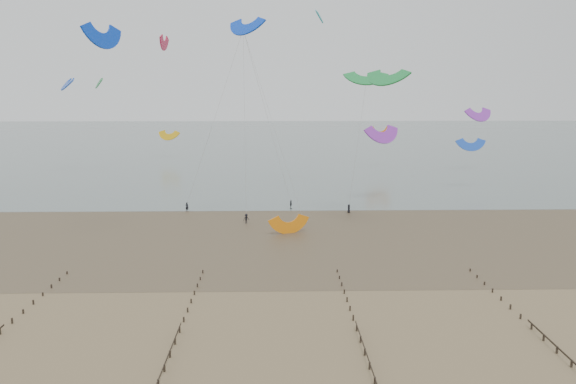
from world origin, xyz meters
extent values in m
plane|color=brown|center=(0.00, 0.00, 0.00)|extent=(500.00, 500.00, 0.00)
plane|color=#475654|center=(0.00, 200.00, 0.03)|extent=(500.00, 500.00, 0.00)
plane|color=#473A28|center=(0.00, 35.00, 0.01)|extent=(500.00, 500.00, 0.00)
ellipsoid|color=slate|center=(-18.00, 22.00, 0.01)|extent=(23.60, 14.36, 0.01)
ellipsoid|color=slate|center=(12.00, 38.00, 0.01)|extent=(33.64, 18.32, 0.01)
ellipsoid|color=slate|center=(45.00, 30.00, 0.01)|extent=(19.65, 13.67, 0.01)
ellipsoid|color=slate|center=(-40.00, 40.00, 0.01)|extent=(26.95, 14.22, 0.01)
cube|color=black|center=(-32.00, -6.42, 0.28)|extent=(0.16, 0.16, 0.65)
cube|color=black|center=(-32.00, -3.79, 0.26)|extent=(0.16, 0.16, 0.62)
cube|color=black|center=(-32.00, -1.16, 0.25)|extent=(0.16, 0.16, 0.59)
cube|color=black|center=(-32.00, 1.47, 0.23)|extent=(0.16, 0.16, 0.57)
cube|color=black|center=(-32.00, 4.11, 0.22)|extent=(0.16, 0.16, 0.54)
cube|color=black|center=(-32.00, 6.74, 0.20)|extent=(0.16, 0.16, 0.51)
cube|color=black|center=(-32.00, 9.37, 0.19)|extent=(0.16, 0.16, 0.48)
cube|color=black|center=(-32.00, 12.00, 0.17)|extent=(0.16, 0.16, 0.45)
cube|color=black|center=(-14.00, -16.95, 0.33)|extent=(0.16, 0.16, 0.77)
cube|color=black|center=(-14.00, -14.32, 0.32)|extent=(0.16, 0.16, 0.74)
cube|color=black|center=(-14.00, -11.68, 0.31)|extent=(0.16, 0.16, 0.71)
cube|color=black|center=(-14.00, -9.05, 0.29)|extent=(0.16, 0.16, 0.68)
cube|color=black|center=(-14.00, -6.42, 0.28)|extent=(0.16, 0.16, 0.65)
cube|color=black|center=(-14.00, -3.79, 0.26)|extent=(0.16, 0.16, 0.62)
cube|color=black|center=(-14.00, -1.16, 0.25)|extent=(0.16, 0.16, 0.59)
cube|color=black|center=(-14.00, 1.47, 0.23)|extent=(0.16, 0.16, 0.57)
cube|color=black|center=(-14.00, 4.11, 0.22)|extent=(0.16, 0.16, 0.54)
cube|color=black|center=(-14.00, 6.74, 0.20)|extent=(0.16, 0.16, 0.51)
cube|color=black|center=(-14.00, 9.37, 0.19)|extent=(0.16, 0.16, 0.48)
cube|color=black|center=(-14.00, 12.00, 0.17)|extent=(0.16, 0.16, 0.45)
cube|color=black|center=(4.00, -16.95, 0.33)|extent=(0.16, 0.16, 0.77)
cube|color=black|center=(4.00, -14.32, 0.32)|extent=(0.16, 0.16, 0.74)
cube|color=black|center=(4.00, -11.68, 0.31)|extent=(0.16, 0.16, 0.71)
cube|color=black|center=(4.00, -9.05, 0.29)|extent=(0.16, 0.16, 0.68)
cube|color=black|center=(4.00, -6.42, 0.28)|extent=(0.16, 0.16, 0.65)
cube|color=black|center=(4.00, -3.79, 0.26)|extent=(0.16, 0.16, 0.62)
cube|color=black|center=(4.00, -1.16, 0.25)|extent=(0.16, 0.16, 0.59)
cube|color=black|center=(4.00, 1.47, 0.23)|extent=(0.16, 0.16, 0.57)
cube|color=black|center=(4.00, 4.11, 0.22)|extent=(0.16, 0.16, 0.54)
cube|color=black|center=(4.00, 6.74, 0.20)|extent=(0.16, 0.16, 0.51)
cube|color=black|center=(4.00, 9.37, 0.19)|extent=(0.16, 0.16, 0.48)
cube|color=black|center=(4.00, 12.00, 0.17)|extent=(0.16, 0.16, 0.45)
cube|color=black|center=(22.00, -14.32, 0.32)|extent=(0.16, 0.16, 0.74)
cube|color=black|center=(22.00, -11.68, 0.31)|extent=(0.16, 0.16, 0.71)
cube|color=black|center=(22.00, -9.05, 0.29)|extent=(0.16, 0.16, 0.68)
cube|color=black|center=(22.00, -6.42, 0.28)|extent=(0.16, 0.16, 0.65)
cube|color=black|center=(22.00, -3.79, 0.26)|extent=(0.16, 0.16, 0.62)
cube|color=black|center=(22.00, -1.16, 0.25)|extent=(0.16, 0.16, 0.59)
cube|color=black|center=(22.00, 1.47, 0.23)|extent=(0.16, 0.16, 0.57)
cube|color=black|center=(22.00, 4.11, 0.22)|extent=(0.16, 0.16, 0.54)
cube|color=black|center=(22.00, 6.74, 0.20)|extent=(0.16, 0.16, 0.51)
cube|color=black|center=(22.00, 9.37, 0.19)|extent=(0.16, 0.16, 0.48)
cube|color=black|center=(22.00, 12.00, 0.17)|extent=(0.16, 0.16, 0.45)
imported|color=black|center=(-21.99, 50.14, 0.92)|extent=(0.77, 0.61, 1.84)
imported|color=black|center=(-1.15, 51.84, 0.90)|extent=(0.51, 1.08, 1.81)
imported|color=black|center=(0.62, 38.85, 0.85)|extent=(0.93, 0.78, 1.70)
imported|color=black|center=(10.18, 48.03, 0.85)|extent=(0.69, 0.92, 1.70)
imported|color=black|center=(-9.60, 39.68, 0.90)|extent=(1.34, 1.11, 1.80)
camera|label=1|loc=(-4.19, -59.82, 24.50)|focal=35.00mm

